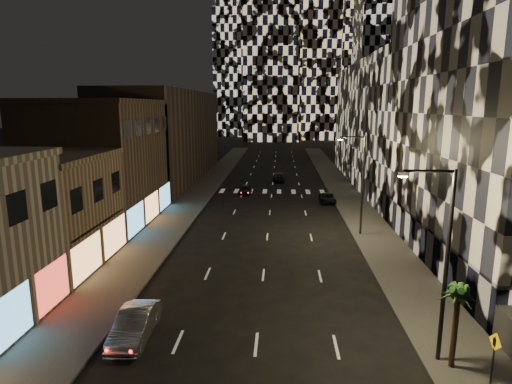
# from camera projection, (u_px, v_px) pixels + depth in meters

# --- Properties ---
(sidewalk_left) EXTENTS (4.00, 120.00, 0.15)m
(sidewalk_left) POSITION_uv_depth(u_px,v_px,m) (201.00, 190.00, 60.24)
(sidewalk_left) COLOR #47443F
(sidewalk_left) RESTS_ON ground
(sidewalk_right) EXTENTS (4.00, 120.00, 0.15)m
(sidewalk_right) POSITION_uv_depth(u_px,v_px,m) (344.00, 192.00, 59.13)
(sidewalk_right) COLOR #47443F
(sidewalk_right) RESTS_ON ground
(curb_left) EXTENTS (0.20, 120.00, 0.15)m
(curb_left) POSITION_uv_depth(u_px,v_px,m) (216.00, 190.00, 60.13)
(curb_left) COLOR #4C4C47
(curb_left) RESTS_ON ground
(curb_right) EXTENTS (0.20, 120.00, 0.15)m
(curb_right) POSITION_uv_depth(u_px,v_px,m) (329.00, 191.00, 59.24)
(curb_right) COLOR #4C4C47
(curb_right) RESTS_ON ground
(retail_tan) EXTENTS (10.00, 10.00, 8.00)m
(retail_tan) POSITION_uv_depth(u_px,v_px,m) (34.00, 213.00, 31.48)
(retail_tan) COLOR #896F52
(retail_tan) RESTS_ON ground
(retail_brown) EXTENTS (10.00, 15.00, 12.00)m
(retail_brown) POSITION_uv_depth(u_px,v_px,m) (102.00, 164.00, 43.31)
(retail_brown) COLOR brown
(retail_brown) RESTS_ON ground
(retail_filler_left) EXTENTS (10.00, 40.00, 14.00)m
(retail_filler_left) POSITION_uv_depth(u_px,v_px,m) (168.00, 136.00, 69.03)
(retail_filler_left) COLOR brown
(retail_filler_left) RESTS_ON ground
(midrise_base) EXTENTS (0.60, 25.00, 3.00)m
(midrise_base) POSITION_uv_depth(u_px,v_px,m) (421.00, 238.00, 33.77)
(midrise_base) COLOR #383838
(midrise_base) RESTS_ON ground
(midrise_filler_right) EXTENTS (16.00, 40.00, 18.00)m
(midrise_filler_right) POSITION_uv_depth(u_px,v_px,m) (408.00, 124.00, 63.64)
(midrise_filler_right) COLOR #232326
(midrise_filler_right) RESTS_ON ground
(streetlight_near) EXTENTS (2.55, 0.25, 9.00)m
(streetlight_near) POSITION_uv_depth(u_px,v_px,m) (442.00, 253.00, 19.03)
(streetlight_near) COLOR black
(streetlight_near) RESTS_ON sidewalk_right
(streetlight_far) EXTENTS (2.55, 0.25, 9.00)m
(streetlight_far) POSITION_uv_depth(u_px,v_px,m) (360.00, 178.00, 38.60)
(streetlight_far) COLOR black
(streetlight_far) RESTS_ON sidewalk_right
(car_silver_parked) EXTENTS (1.74, 4.68, 1.53)m
(car_silver_parked) POSITION_uv_depth(u_px,v_px,m) (135.00, 325.00, 21.93)
(car_silver_parked) COLOR gray
(car_silver_parked) RESTS_ON ground
(car_dark_midlane) EXTENTS (1.47, 3.63, 1.24)m
(car_dark_midlane) POSITION_uv_depth(u_px,v_px,m) (246.00, 190.00, 57.76)
(car_dark_midlane) COLOR black
(car_dark_midlane) RESTS_ON ground
(car_dark_oncoming) EXTENTS (2.02, 4.67, 1.34)m
(car_dark_oncoming) POSITION_uv_depth(u_px,v_px,m) (279.00, 177.00, 67.90)
(car_dark_oncoming) COLOR black
(car_dark_oncoming) RESTS_ON ground
(car_dark_rightlane) EXTENTS (1.87, 4.03, 1.12)m
(car_dark_rightlane) POSITION_uv_depth(u_px,v_px,m) (327.00, 198.00, 52.83)
(car_dark_rightlane) COLOR black
(car_dark_rightlane) RESTS_ON ground
(ped_sign) EXTENTS (0.14, 0.80, 2.40)m
(ped_sign) POSITION_uv_depth(u_px,v_px,m) (494.00, 350.00, 17.87)
(ped_sign) COLOR black
(ped_sign) RESTS_ON sidewalk_right
(palm_tree) EXTENTS (2.00, 2.04, 3.99)m
(palm_tree) POSITION_uv_depth(u_px,v_px,m) (458.00, 299.00, 18.83)
(palm_tree) COLOR #47331E
(palm_tree) RESTS_ON sidewalk_right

